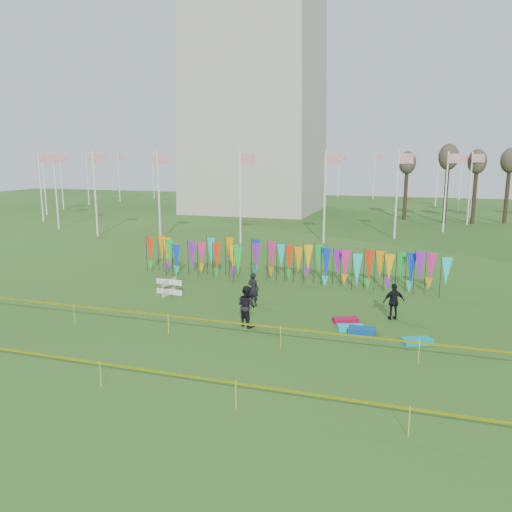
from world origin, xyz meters
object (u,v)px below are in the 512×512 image
(person_left, at_px, (253,289))
(kite_bag_turquoise, at_px, (351,328))
(person_right, at_px, (394,302))
(kite_bag_blue, at_px, (362,330))
(box_kite, at_px, (169,287))
(kite_bag_red, at_px, (346,320))
(person_mid, at_px, (247,306))
(kite_bag_teal, at_px, (417,341))

(person_left, bearing_deg, kite_bag_turquoise, 172.21)
(person_right, bearing_deg, kite_bag_blue, 39.07)
(person_left, bearing_deg, box_kite, 10.72)
(person_right, relative_size, kite_bag_turquoise, 1.55)
(kite_bag_turquoise, relative_size, kite_bag_blue, 0.99)
(person_left, relative_size, kite_bag_red, 1.49)
(person_right, height_order, kite_bag_turquoise, person_right)
(kite_bag_red, bearing_deg, person_left, 165.68)
(box_kite, distance_m, person_mid, 6.75)
(kite_bag_turquoise, xyz_separation_m, kite_bag_teal, (2.77, -0.78, 0.00))
(kite_bag_turquoise, xyz_separation_m, kite_bag_blue, (0.50, -0.20, 0.01))
(person_mid, distance_m, kite_bag_red, 4.63)
(kite_bag_turquoise, bearing_deg, person_mid, -169.32)
(box_kite, distance_m, person_left, 5.04)
(person_left, relative_size, kite_bag_blue, 1.51)
(box_kite, height_order, kite_bag_red, box_kite)
(kite_bag_blue, bearing_deg, kite_bag_turquoise, 157.85)
(kite_bag_turquoise, bearing_deg, kite_bag_red, 109.18)
(person_left, bearing_deg, person_mid, 118.57)
(box_kite, height_order, kite_bag_blue, box_kite)
(kite_bag_turquoise, distance_m, kite_bag_blue, 0.54)
(person_right, xyz_separation_m, kite_bag_teal, (1.09, -2.90, -0.75))
(kite_bag_turquoise, height_order, kite_bag_red, kite_bag_turquoise)
(kite_bag_blue, relative_size, kite_bag_red, 0.99)
(box_kite, xyz_separation_m, kite_bag_blue, (10.73, -2.91, -0.32))
(kite_bag_turquoise, relative_size, kite_bag_teal, 0.94)
(person_mid, height_order, kite_bag_teal, person_mid)
(kite_bag_blue, bearing_deg, box_kite, 164.85)
(person_left, distance_m, kite_bag_blue, 6.28)
(person_right, height_order, kite_bag_teal, person_right)
(kite_bag_blue, bearing_deg, kite_bag_red, 124.90)
(person_right, relative_size, kite_bag_teal, 1.45)
(box_kite, bearing_deg, kite_bag_red, -9.64)
(person_right, distance_m, kite_bag_red, 2.44)
(kite_bag_teal, bearing_deg, box_kite, 165.01)
(box_kite, distance_m, kite_bag_red, 10.02)
(person_right, distance_m, kite_bag_turquoise, 2.81)
(box_kite, relative_size, person_mid, 0.48)
(person_left, distance_m, person_mid, 3.20)
(person_mid, relative_size, kite_bag_blue, 1.65)
(box_kite, height_order, person_right, person_right)
(kite_bag_turquoise, height_order, kite_bag_blue, kite_bag_blue)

